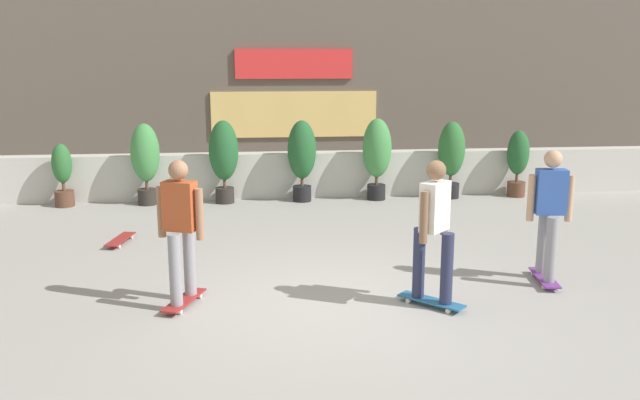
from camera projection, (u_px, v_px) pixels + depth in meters
ground_plane at (333, 303)px, 7.84m from camera, size 48.00×48.00×0.00m
planter_wall at (297, 175)px, 13.57m from camera, size 18.00×0.40×0.90m
building_backdrop at (285, 37)px, 16.86m from camera, size 20.00×2.08×6.50m
potted_plant_0 at (63, 173)px, 12.65m from camera, size 0.37×0.37×1.20m
potted_plant_1 at (145, 158)px, 12.74m from camera, size 0.54×0.54×1.56m
potted_plant_2 at (224, 155)px, 12.88m from camera, size 0.56×0.56×1.60m
potted_plant_3 at (302, 154)px, 13.04m from camera, size 0.56×0.56×1.59m
potted_plant_4 at (377, 152)px, 13.19m from camera, size 0.57×0.57×1.61m
potted_plant_5 at (451, 154)px, 13.35m from camera, size 0.53×0.53×1.53m
potted_plant_6 at (518, 159)px, 13.52m from camera, size 0.44×0.44×1.34m
skater_foreground at (549, 210)px, 8.33m from camera, size 0.55×0.82×1.70m
skater_by_wall_left at (181, 226)px, 7.55m from camera, size 0.53×0.82×1.70m
skater_mid_plaza at (434, 227)px, 7.53m from camera, size 0.71×0.71×1.70m
skateboard_near_camera at (120, 239)px, 10.27m from camera, size 0.35×0.82×0.08m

